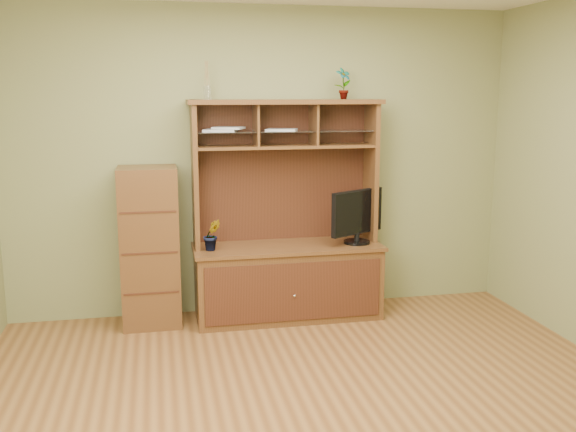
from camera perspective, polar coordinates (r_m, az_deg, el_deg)
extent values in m
cube|color=brown|center=(4.23, 2.71, -16.80)|extent=(4.50, 4.00, 0.02)
cube|color=olive|center=(5.74, -2.16, 4.84)|extent=(4.50, 0.02, 2.70)
cube|color=olive|center=(1.96, 17.90, -7.56)|extent=(4.50, 0.02, 2.70)
cube|color=#4B2C15|center=(5.68, -0.04, -5.93)|extent=(1.60, 0.55, 0.62)
cube|color=#32180D|center=(5.42, 0.56, -6.77)|extent=(1.50, 0.01, 0.50)
sphere|color=silver|center=(5.42, 0.59, -7.13)|extent=(0.02, 0.02, 0.02)
cube|color=#4B2C15|center=(5.60, -0.04, -2.74)|extent=(1.64, 0.59, 0.03)
cube|color=#4B2C15|center=(5.48, -8.29, 3.66)|extent=(0.04, 0.35, 1.25)
cube|color=#4B2C15|center=(5.78, 7.36, 4.06)|extent=(0.04, 0.35, 1.25)
cube|color=#32180D|center=(5.74, -0.58, 4.09)|extent=(1.52, 0.02, 1.25)
cube|color=#4B2C15|center=(5.54, -0.26, 10.12)|extent=(1.66, 0.40, 0.04)
cube|color=#4B2C15|center=(5.56, -0.25, 6.20)|extent=(1.52, 0.32, 0.02)
cube|color=#4B2C15|center=(5.50, -2.87, 8.08)|extent=(0.02, 0.31, 0.35)
cube|color=#4B2C15|center=(5.60, 2.31, 8.14)|extent=(0.02, 0.31, 0.35)
cube|color=silver|center=(5.54, -0.24, 7.53)|extent=(1.50, 0.27, 0.01)
cylinder|color=black|center=(5.69, 6.13, -2.31)|extent=(0.23, 0.23, 0.02)
cylinder|color=black|center=(5.68, 6.14, -1.84)|extent=(0.05, 0.05, 0.07)
cube|color=black|center=(5.63, 6.19, 0.35)|extent=(0.54, 0.34, 0.39)
imported|color=#2F501B|center=(5.41, -6.78, -1.68)|extent=(0.16, 0.14, 0.27)
imported|color=#376824|center=(5.66, 4.95, 11.67)|extent=(0.17, 0.14, 0.27)
cylinder|color=silver|center=(5.45, -7.21, 10.83)|extent=(0.06, 0.06, 0.11)
cylinder|color=olive|center=(5.45, -7.25, 12.48)|extent=(0.04, 0.04, 0.20)
cube|color=silver|center=(5.46, -6.04, 7.58)|extent=(0.31, 0.27, 0.02)
cube|color=silver|center=(5.47, -5.31, 7.80)|extent=(0.30, 0.27, 0.02)
cube|color=silver|center=(5.54, -0.58, 7.67)|extent=(0.31, 0.27, 0.02)
cube|color=#4B2C15|center=(5.54, -12.17, -2.70)|extent=(0.48, 0.44, 1.35)
cube|color=#32180D|center=(5.41, -12.04, -6.73)|extent=(0.44, 0.01, 0.02)
cube|color=#32180D|center=(5.32, -12.19, -3.25)|extent=(0.44, 0.01, 0.01)
cube|color=#32180D|center=(5.25, -12.33, 0.33)|extent=(0.44, 0.01, 0.02)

